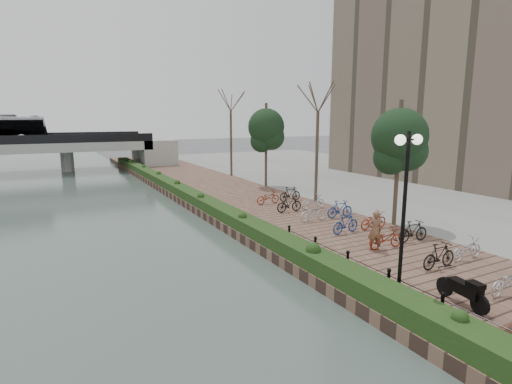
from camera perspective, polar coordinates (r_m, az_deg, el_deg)
ground at (r=11.67m, az=24.38°, el=-21.82°), size 220.00×220.00×0.00m
promenade at (r=26.90m, az=-0.32°, el=-2.02°), size 8.00×75.00×0.50m
inland_pavement at (r=36.97m, az=22.26°, el=0.63°), size 24.00×75.00×0.50m
hedge at (r=27.74m, az=-8.97°, el=-0.60°), size 1.10×56.00×0.60m
chain_fence at (r=13.36m, az=21.55°, el=-13.25°), size 0.10×14.10×0.70m
lamppost at (r=12.79m, az=20.64°, el=1.50°), size 1.02×0.32×5.19m
motorcycle at (r=13.83m, az=27.35°, el=-12.18°), size 0.75×1.68×1.01m
pedestrian at (r=17.77m, az=16.61°, el=-5.32°), size 0.74×0.62×1.72m
bicycle_parking at (r=20.67m, az=14.52°, el=-4.12°), size 2.40×17.32×1.00m
street_trees at (r=24.63m, az=13.27°, el=4.65°), size 3.20×37.12×6.80m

